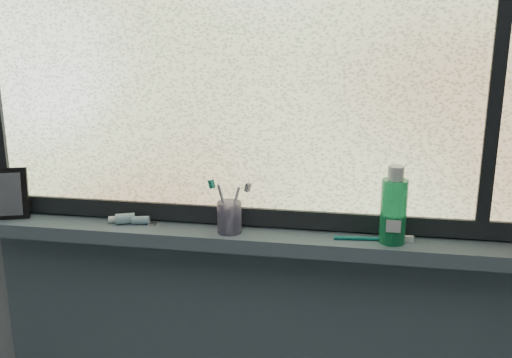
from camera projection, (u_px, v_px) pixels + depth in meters
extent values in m
cube|color=#9EA3A8|center=(258.00, 144.00, 1.58)|extent=(3.00, 0.01, 2.50)
cube|color=slate|center=(254.00, 239.00, 1.57)|extent=(1.62, 0.14, 0.04)
cube|color=silver|center=(257.00, 41.00, 1.48)|extent=(1.50, 0.01, 1.00)
cube|color=black|center=(257.00, 216.00, 1.60)|extent=(1.60, 0.03, 0.05)
cube|color=black|center=(501.00, 42.00, 1.38)|extent=(0.03, 0.03, 1.00)
cube|color=black|center=(7.00, 194.00, 1.66)|extent=(0.13, 0.10, 0.15)
cylinder|color=#9A8EBC|center=(229.00, 217.00, 1.55)|extent=(0.09, 0.09, 0.09)
cylinder|color=#21AF67|center=(394.00, 205.00, 1.46)|extent=(0.09, 0.09, 0.17)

